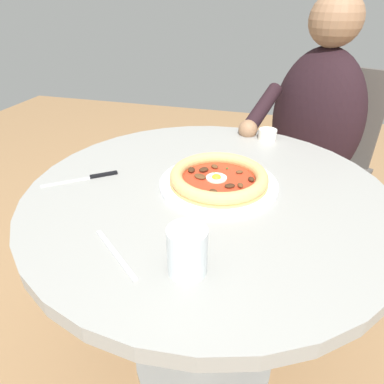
{
  "coord_description": "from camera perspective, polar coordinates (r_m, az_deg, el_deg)",
  "views": [
    {
      "loc": [
        -0.75,
        -0.16,
        1.18
      ],
      "look_at": [
        -0.02,
        0.04,
        0.73
      ],
      "focal_mm": 30.97,
      "sensor_mm": 36.0,
      "label": 1
    }
  ],
  "objects": [
    {
      "name": "steak_knife",
      "position": [
        0.98,
        -16.88,
        2.49
      ],
      "size": [
        0.13,
        0.17,
        0.01
      ],
      "color": "silver",
      "rests_on": "dining_table"
    },
    {
      "name": "ramekin_capers",
      "position": [
        1.21,
        12.88,
        9.69
      ],
      "size": [
        0.06,
        0.06,
        0.04
      ],
      "color": "white",
      "rests_on": "dining_table"
    },
    {
      "name": "dining_table",
      "position": [
        0.97,
        2.52,
        -6.94
      ],
      "size": [
        0.96,
        0.96,
        0.73
      ],
      "color": "#999993",
      "rests_on": "ground"
    },
    {
      "name": "water_glass",
      "position": [
        0.61,
        -0.81,
        -10.57
      ],
      "size": [
        0.07,
        0.07,
        0.1
      ],
      "color": "silver",
      "rests_on": "dining_table"
    },
    {
      "name": "ground_plane",
      "position": [
        1.42,
        1.92,
        -26.2
      ],
      "size": [
        6.0,
        6.0,
        0.02
      ],
      "primitive_type": "cube",
      "color": "#9E754C"
    },
    {
      "name": "fork_utensil",
      "position": [
        0.69,
        -13.03,
        -10.29
      ],
      "size": [
        0.12,
        0.14,
        0.0
      ],
      "color": "#BCBCC1",
      "rests_on": "dining_table"
    },
    {
      "name": "pizza_on_plate",
      "position": [
        0.89,
        4.61,
        2.3
      ],
      "size": [
        0.32,
        0.32,
        0.04
      ],
      "color": "white",
      "rests_on": "dining_table"
    },
    {
      "name": "cafe_chair_diner",
      "position": [
        1.67,
        21.33,
        6.55
      ],
      "size": [
        0.57,
        0.57,
        0.91
      ],
      "color": "#504A45",
      "rests_on": "ground"
    },
    {
      "name": "diner_person",
      "position": [
        1.54,
        19.1,
        4.46
      ],
      "size": [
        0.46,
        0.5,
        1.2
      ],
      "color": "#282833",
      "rests_on": "ground"
    }
  ]
}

